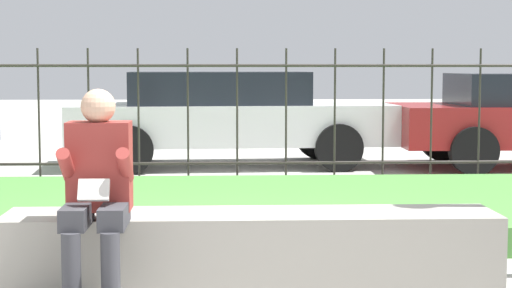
% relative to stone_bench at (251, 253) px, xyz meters
% --- Properties ---
extents(ground_plane, '(60.00, 60.00, 0.00)m').
position_rel_stone_bench_xyz_m(ground_plane, '(-0.27, 0.00, -0.21)').
color(ground_plane, '#B2AFA8').
extents(stone_bench, '(3.15, 0.57, 0.48)m').
position_rel_stone_bench_xyz_m(stone_bench, '(0.00, 0.00, 0.00)').
color(stone_bench, gray).
rests_on(stone_bench, ground_plane).
extents(person_seated_reader, '(0.42, 0.73, 1.28)m').
position_rel_stone_bench_xyz_m(person_seated_reader, '(-0.93, -0.32, 0.49)').
color(person_seated_reader, black).
rests_on(person_seated_reader, ground_plane).
extents(grass_berm, '(9.70, 3.10, 0.23)m').
position_rel_stone_bench_xyz_m(grass_berm, '(-0.27, 2.25, -0.10)').
color(grass_berm, '#4C893D').
rests_on(grass_berm, ground_plane).
extents(iron_fence, '(7.70, 0.03, 1.61)m').
position_rel_stone_bench_xyz_m(iron_fence, '(-0.27, 4.15, 0.63)').
color(iron_fence, '#332D28').
rests_on(iron_fence, ground_plane).
extents(car_parked_center, '(4.57, 2.03, 1.33)m').
position_rel_stone_bench_xyz_m(car_parked_center, '(-0.08, 6.63, 0.50)').
color(car_parked_center, silver).
rests_on(car_parked_center, ground_plane).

